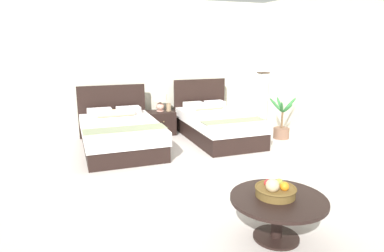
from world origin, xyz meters
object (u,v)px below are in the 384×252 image
bed_near_window (120,133)px  bed_near_corner (217,125)px  floor_lamp_corner (262,100)px  nightstand (161,123)px  coffee_table (278,207)px  vase (169,107)px  fruit_bowl (275,190)px  potted_palm (282,127)px  table_lamp (160,100)px

bed_near_window → bed_near_corner: 2.01m
bed_near_window → floor_lamp_corner: (3.45, 0.62, 0.35)m
nightstand → coffee_table: bearing=-89.7°
nightstand → vase: bearing=-13.0°
vase → fruit_bowl: bearing=-92.2°
coffee_table → bed_near_window: bearing=105.6°
bed_near_corner → nightstand: size_ratio=3.73×
bed_near_window → potted_palm: 3.33m
bed_near_corner → floor_lamp_corner: (1.45, 0.62, 0.35)m
vase → potted_palm: (2.12, -1.17, -0.35)m
bed_near_corner → potted_palm: (1.29, -0.44, -0.06)m
table_lamp → floor_lamp_corner: (2.45, -0.17, -0.11)m
coffee_table → fruit_bowl: fruit_bowl is taller
table_lamp → fruit_bowl: (0.00, -4.41, -0.24)m
nightstand → fruit_bowl: (0.00, -4.39, 0.27)m
table_lamp → vase: (0.17, -0.06, -0.16)m
fruit_bowl → nightstand: bearing=90.0°
bed_near_window → bed_near_corner: size_ratio=0.99×
bed_near_corner → potted_palm: bearing=-18.9°
nightstand → potted_palm: size_ratio=0.66×
vase → bed_near_corner: bearing=-41.2°
fruit_bowl → bed_near_corner: bearing=74.6°
floor_lamp_corner → bed_near_corner: bearing=-156.9°
bed_near_corner → potted_palm: bed_near_corner is taller
bed_near_window → floor_lamp_corner: floor_lamp_corner is taller
fruit_bowl → bed_near_window: bearing=105.6°
table_lamp → coffee_table: 4.46m
nightstand → potted_palm: 2.59m
bed_near_window → vase: bed_near_window is taller
table_lamp → floor_lamp_corner: bearing=-3.9°
floor_lamp_corner → potted_palm: bearing=-98.4°
bed_near_window → fruit_bowl: 3.76m
vase → coffee_table: (-0.15, -4.38, -0.24)m
floor_lamp_corner → nightstand: bearing=176.5°
vase → floor_lamp_corner: size_ratio=0.13×
bed_near_window → fruit_bowl: bearing=-74.4°
bed_near_window → potted_palm: bearing=-7.6°
floor_lamp_corner → fruit_bowl: bearing=-120.0°
nightstand → vase: 0.38m
nightstand → coffee_table: (0.02, -4.42, 0.10)m
nightstand → fruit_bowl: size_ratio=1.39×
coffee_table → fruit_bowl: bearing=113.4°
bed_near_corner → floor_lamp_corner: 1.61m
bed_near_corner → floor_lamp_corner: floor_lamp_corner is taller
bed_near_corner → fruit_bowl: (-1.00, -3.62, 0.22)m
floor_lamp_corner → table_lamp: bearing=176.1°
table_lamp → bed_near_window: bearing=-141.9°
coffee_table → floor_lamp_corner: size_ratio=0.74×
bed_near_window → floor_lamp_corner: 3.53m
potted_palm → bed_near_corner: bearing=161.1°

